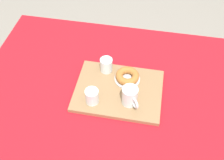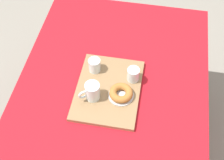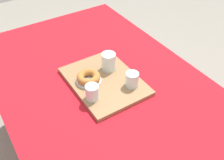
% 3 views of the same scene
% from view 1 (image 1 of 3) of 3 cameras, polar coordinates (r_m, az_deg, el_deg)
% --- Properties ---
extents(ground_plane, '(6.00, 6.00, 0.00)m').
position_cam_1_polar(ground_plane, '(2.05, 1.99, -15.31)').
color(ground_plane, gray).
extents(dining_table, '(1.56, 1.03, 0.75)m').
position_cam_1_polar(dining_table, '(1.48, 2.68, -4.22)').
color(dining_table, '#A8141E').
rests_on(dining_table, ground).
extents(serving_tray, '(0.44, 0.34, 0.02)m').
position_cam_1_polar(serving_tray, '(1.40, 1.36, -2.21)').
color(serving_tray, olive).
rests_on(serving_tray, dining_table).
extents(tea_mug_left, '(0.09, 0.10, 0.10)m').
position_cam_1_polar(tea_mug_left, '(1.30, 3.77, -3.45)').
color(tea_mug_left, silver).
rests_on(tea_mug_left, serving_tray).
extents(water_glass_near, '(0.07, 0.07, 0.08)m').
position_cam_1_polar(water_glass_near, '(1.45, -1.20, 3.03)').
color(water_glass_near, silver).
rests_on(water_glass_near, serving_tray).
extents(water_glass_far, '(0.07, 0.07, 0.08)m').
position_cam_1_polar(water_glass_far, '(1.32, -4.18, -3.52)').
color(water_glass_far, silver).
rests_on(water_glass_far, serving_tray).
extents(donut_plate_left, '(0.13, 0.13, 0.01)m').
position_cam_1_polar(donut_plate_left, '(1.43, 3.22, 0.23)').
color(donut_plate_left, silver).
rests_on(donut_plate_left, serving_tray).
extents(sugar_donut_left, '(0.12, 0.12, 0.04)m').
position_cam_1_polar(sugar_donut_left, '(1.41, 3.26, 0.83)').
color(sugar_donut_left, '#A3662D').
rests_on(sugar_donut_left, donut_plate_left).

